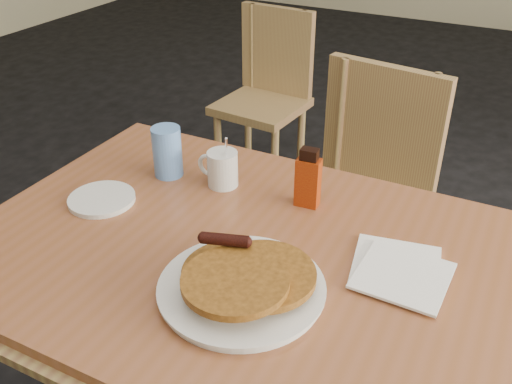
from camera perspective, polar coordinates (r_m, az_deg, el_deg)
main_table at (r=1.22m, az=-0.12°, el=-7.47°), size 1.28×0.87×0.75m
chair_main_far at (r=1.90m, az=11.20°, el=1.01°), size 0.46×0.47×0.90m
chair_wall_extra at (r=2.80m, az=1.26°, el=10.88°), size 0.41×0.41×0.84m
pancake_plate at (r=1.08m, az=-1.37°, el=-9.03°), size 0.32×0.32×0.09m
coffee_mug at (r=1.40m, az=-3.45°, el=2.42°), size 0.11×0.08×0.14m
syrup_bottle at (r=1.32m, az=5.22°, el=1.25°), size 0.06×0.04×0.15m
napkin_stack at (r=1.17m, az=14.16°, el=-7.61°), size 0.21×0.22×0.01m
blue_tumbler at (r=1.46m, az=-8.87°, el=3.99°), size 0.08×0.08×0.13m
side_saucer at (r=1.40m, az=-15.17°, el=-0.69°), size 0.18×0.18×0.01m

